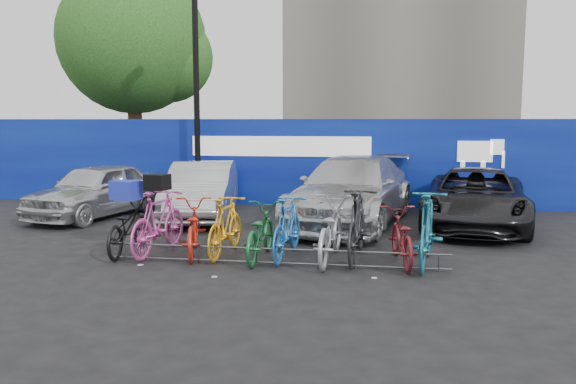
% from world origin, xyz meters
% --- Properties ---
extents(ground, '(100.00, 100.00, 0.00)m').
position_xyz_m(ground, '(0.00, 0.00, 0.00)').
color(ground, black).
rests_on(ground, ground).
extents(hoarding, '(22.00, 0.18, 2.40)m').
position_xyz_m(hoarding, '(0.01, 6.00, 1.20)').
color(hoarding, '#091086').
rests_on(hoarding, ground).
extents(tree, '(5.40, 5.20, 7.80)m').
position_xyz_m(tree, '(-6.77, 10.06, 5.07)').
color(tree, '#382314').
rests_on(tree, ground).
extents(lamppost, '(0.25, 0.50, 6.11)m').
position_xyz_m(lamppost, '(-3.20, 5.40, 3.27)').
color(lamppost, black).
rests_on(lamppost, ground).
extents(bike_rack, '(5.60, 0.03, 0.30)m').
position_xyz_m(bike_rack, '(-0.00, -0.60, 0.16)').
color(bike_rack, '#595B60').
rests_on(bike_rack, ground).
extents(car_0, '(2.41, 4.16, 1.33)m').
position_xyz_m(car_0, '(-5.16, 3.39, 0.67)').
color(car_0, silver).
rests_on(car_0, ground).
extents(car_1, '(2.10, 4.30, 1.36)m').
position_xyz_m(car_1, '(-2.53, 3.59, 0.68)').
color(car_1, '#B2B3B7').
rests_on(car_1, ground).
extents(car_2, '(3.22, 5.61, 1.53)m').
position_xyz_m(car_2, '(1.08, 3.41, 0.77)').
color(car_2, silver).
rests_on(car_2, ground).
extents(car_3, '(2.93, 4.98, 1.30)m').
position_xyz_m(car_3, '(3.82, 3.40, 0.65)').
color(car_3, black).
rests_on(car_3, ground).
extents(bike_0, '(0.76, 1.87, 0.96)m').
position_xyz_m(bike_0, '(-2.77, -0.10, 0.48)').
color(bike_0, black).
rests_on(bike_0, ground).
extents(bike_1, '(0.76, 1.96, 1.15)m').
position_xyz_m(bike_1, '(-2.19, -0.09, 0.57)').
color(bike_1, '#D54AA3').
rests_on(bike_1, ground).
extents(bike_2, '(1.09, 1.94, 0.96)m').
position_xyz_m(bike_2, '(-1.58, -0.07, 0.48)').
color(bike_2, red).
rests_on(bike_2, ground).
extents(bike_3, '(0.62, 1.78, 1.05)m').
position_xyz_m(bike_3, '(-0.98, -0.05, 0.52)').
color(bike_3, '#F7A818').
rests_on(bike_3, ground).
extents(bike_4, '(0.68, 1.81, 0.94)m').
position_xyz_m(bike_4, '(-0.34, -0.21, 0.47)').
color(bike_4, '#1A6833').
rests_on(bike_4, ground).
extents(bike_5, '(0.69, 1.83, 1.08)m').
position_xyz_m(bike_5, '(0.12, -0.09, 0.54)').
color(bike_5, blue).
rests_on(bike_5, ground).
extents(bike_6, '(0.88, 2.08, 1.07)m').
position_xyz_m(bike_6, '(0.85, -0.15, 0.53)').
color(bike_6, '#ADAFB5').
rests_on(bike_6, ground).
extents(bike_7, '(0.76, 2.07, 1.22)m').
position_xyz_m(bike_7, '(1.30, -0.03, 0.61)').
color(bike_7, '#242326').
rests_on(bike_7, ground).
extents(bike_8, '(0.82, 1.79, 0.91)m').
position_xyz_m(bike_8, '(2.03, -0.16, 0.45)').
color(bike_8, maroon).
rests_on(bike_8, ground).
extents(bike_9, '(0.90, 2.10, 1.22)m').
position_xyz_m(bike_9, '(2.43, -0.22, 0.61)').
color(bike_9, '#1A677D').
rests_on(bike_9, ground).
extents(cargo_crate, '(0.55, 0.48, 0.34)m').
position_xyz_m(cargo_crate, '(-2.77, -0.10, 1.13)').
color(cargo_crate, '#2132C3').
rests_on(cargo_crate, bike_0).
extents(cargo_topcase, '(0.43, 0.40, 0.27)m').
position_xyz_m(cargo_topcase, '(-2.19, -0.09, 1.29)').
color(cargo_topcase, black).
rests_on(cargo_topcase, bike_1).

